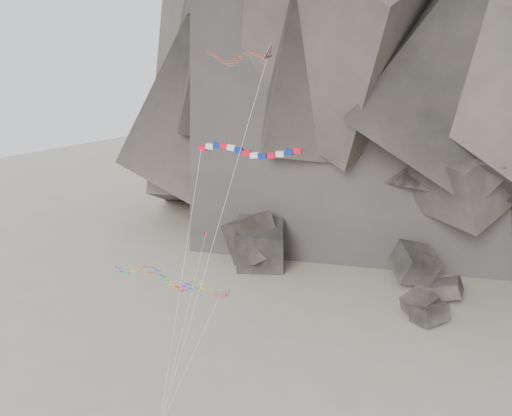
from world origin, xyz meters
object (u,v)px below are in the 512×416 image
Objects in this scene: delta_kite at (232,57)px; parafoil_kite at (163,277)px; banner_kite at (247,152)px; pennant_kite at (198,267)px.

delta_kite reaches higher than parafoil_kite.
parafoil_kite is (-6.56, -3.21, -21.46)m from delta_kite.
pennant_kite is (-5.21, -0.83, -11.28)m from banner_kite.
delta_kite is at bearing -2.37° from parafoil_kite.
delta_kite is 22.67m from parafoil_kite.
parafoil_kite is 5.69m from pennant_kite.
pennant_kite is (5.12, -0.55, 2.41)m from parafoil_kite.
delta_kite is 2.12× the size of parafoil_kite.
banner_kite is (3.78, -2.94, -7.76)m from delta_kite.
banner_kite is 1.64× the size of pennant_kite.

